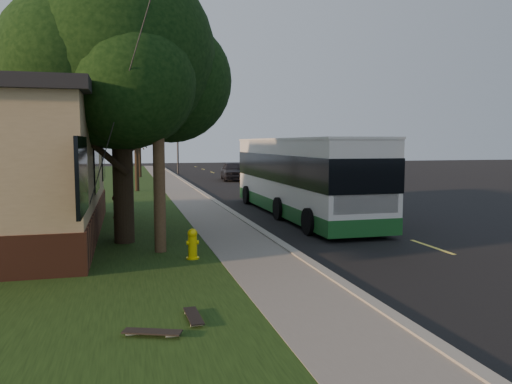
% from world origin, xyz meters
% --- Properties ---
extents(ground, '(120.00, 120.00, 0.00)m').
position_xyz_m(ground, '(0.00, 0.00, 0.00)').
color(ground, black).
rests_on(ground, ground).
extents(road, '(8.00, 80.00, 0.01)m').
position_xyz_m(road, '(4.00, 10.00, 0.01)').
color(road, black).
rests_on(road, ground).
extents(curb, '(0.25, 80.00, 0.12)m').
position_xyz_m(curb, '(0.00, 10.00, 0.06)').
color(curb, gray).
rests_on(curb, ground).
extents(sidewalk, '(2.00, 80.00, 0.08)m').
position_xyz_m(sidewalk, '(-1.00, 10.00, 0.04)').
color(sidewalk, slate).
rests_on(sidewalk, ground).
extents(grass_verge, '(5.00, 80.00, 0.07)m').
position_xyz_m(grass_verge, '(-4.50, 10.00, 0.04)').
color(grass_verge, black).
rests_on(grass_verge, ground).
extents(fire_hydrant, '(0.32, 0.32, 0.74)m').
position_xyz_m(fire_hydrant, '(-2.60, 0.00, 0.43)').
color(fire_hydrant, yellow).
rests_on(fire_hydrant, grass_verge).
extents(utility_pole, '(2.86, 3.21, 9.07)m').
position_xyz_m(utility_pole, '(-3.31, 0.99, 4.63)').
color(utility_pole, '#473321').
rests_on(utility_pole, ground).
extents(leafy_tree, '(6.30, 6.00, 7.80)m').
position_xyz_m(leafy_tree, '(-4.17, 2.65, 5.17)').
color(leafy_tree, black).
rests_on(leafy_tree, grass_verge).
extents(bare_tree_near, '(1.38, 1.21, 4.31)m').
position_xyz_m(bare_tree_near, '(-3.50, 18.00, 2.15)').
color(bare_tree_near, black).
rests_on(bare_tree_near, grass_verge).
extents(bare_tree_far, '(1.38, 1.21, 4.03)m').
position_xyz_m(bare_tree_far, '(-3.00, 30.00, 2.00)').
color(bare_tree_far, black).
rests_on(bare_tree_far, grass_verge).
extents(traffic_signal, '(0.18, 0.22, 5.50)m').
position_xyz_m(traffic_signal, '(0.50, 34.00, 3.16)').
color(traffic_signal, '#2D2D30').
rests_on(traffic_signal, ground).
extents(transit_bus, '(2.59, 11.24, 3.04)m').
position_xyz_m(transit_bus, '(2.53, 6.61, 1.62)').
color(transit_bus, silver).
rests_on(transit_bus, ground).
extents(skateboarder, '(0.75, 0.62, 1.77)m').
position_xyz_m(skateboarder, '(-4.24, 3.23, 0.96)').
color(skateboarder, '#511013').
rests_on(skateboarder, grass_verge).
extents(skateboard_main, '(0.24, 0.84, 0.08)m').
position_xyz_m(skateboard_main, '(-3.13, -4.19, 0.13)').
color(skateboard_main, black).
rests_on(skateboard_main, grass_verge).
extents(skateboard_spare, '(0.88, 0.51, 0.08)m').
position_xyz_m(skateboard_spare, '(-3.80, -4.72, 0.13)').
color(skateboard_spare, black).
rests_on(skateboard_spare, grass_verge).
extents(distant_car, '(2.18, 4.45, 1.46)m').
position_xyz_m(distant_car, '(3.85, 25.59, 0.73)').
color(distant_car, black).
rests_on(distant_car, ground).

